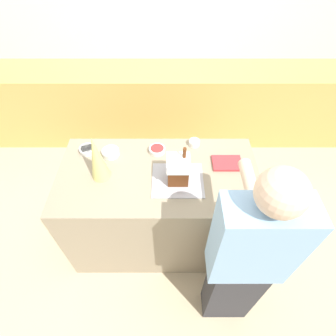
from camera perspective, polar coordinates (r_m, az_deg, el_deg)
The scene contains 13 objects.
ground_plane at distance 2.79m, azimuth -1.56°, elevation -14.17°, with size 12.00×12.00×0.00m, color #C6B28E.
wall_back at distance 3.44m, azimuth -1.35°, elevation 28.06°, with size 8.00×0.05×2.60m.
back_cabinet_block at distance 3.52m, azimuth -1.20°, elevation 13.55°, with size 6.00×0.60×0.96m.
kitchen_island at distance 2.38m, azimuth -1.79°, elevation -8.74°, with size 1.55×0.79×0.96m.
baking_tray at distance 1.95m, azimuth 2.16°, elevation -2.62°, with size 0.38×0.33×0.01m.
gingerbread_house at distance 1.86m, azimuth 2.28°, elevation -0.29°, with size 0.16×0.16×0.30m.
decorative_tree at distance 1.91m, azimuth -15.16°, elevation 2.13°, with size 0.14×0.14×0.38m.
candy_bowl_near_tray_right at distance 2.15m, azimuth -2.33°, elevation 4.03°, with size 0.13×0.13×0.04m.
candy_bowl_front_corner at distance 2.17m, azimuth -12.33°, elevation 3.37°, with size 0.14×0.14×0.05m.
candy_bowl_beside_tree at distance 2.21m, azimuth 5.81°, elevation 5.53°, with size 0.09×0.09×0.05m.
candy_bowl_center_rear at distance 2.24m, azimuth -17.10°, elevation 3.90°, with size 0.13×0.13×0.04m.
cookbook at distance 2.10m, azimuth 12.76°, elevation 1.04°, with size 0.23×0.16×0.02m.
person at distance 1.76m, azimuth 16.20°, elevation -19.22°, with size 0.45×0.56×1.72m.
Camera 1 is at (0.07, -1.31, 2.46)m, focal length 28.00 mm.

